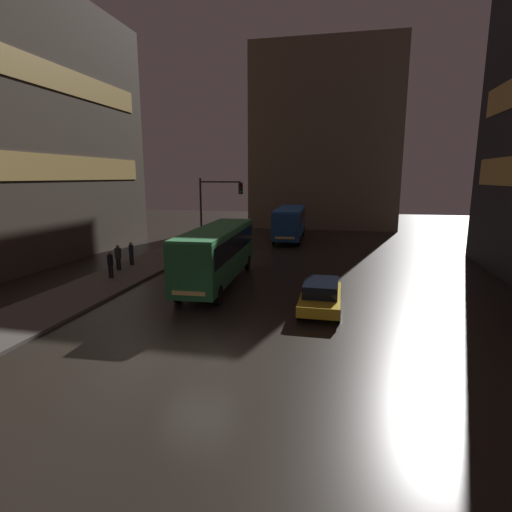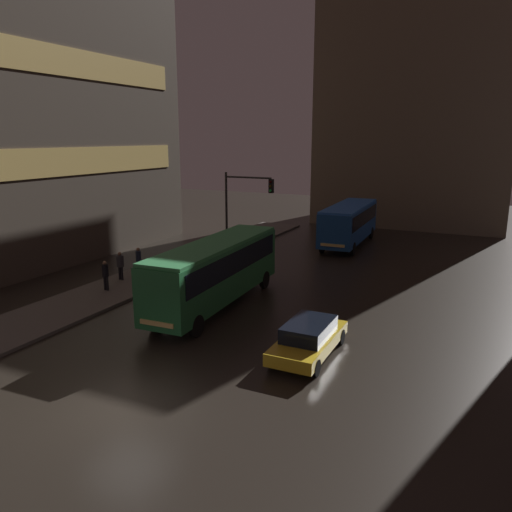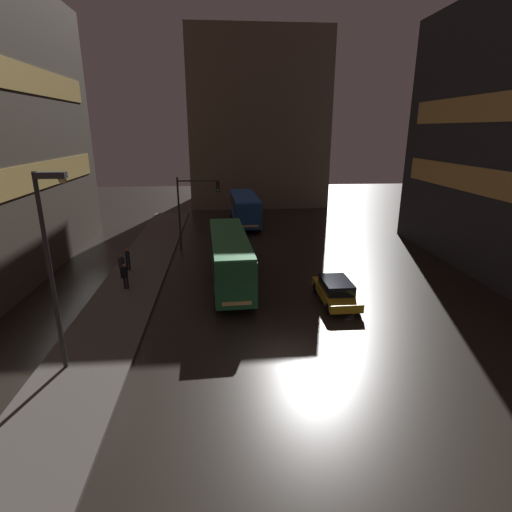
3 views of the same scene
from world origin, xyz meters
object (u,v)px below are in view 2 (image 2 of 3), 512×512
object	(u,v)px
pedestrian_mid	(120,263)
traffic_light_main	(242,203)
pedestrian_near	(139,259)
bus_far	(349,220)
car_taxi	(309,338)
bus_near	(216,267)
pedestrian_far	(105,273)

from	to	relation	value
pedestrian_mid	traffic_light_main	distance (m)	9.03
pedestrian_near	traffic_light_main	world-z (taller)	traffic_light_main
traffic_light_main	bus_far	bearing A→B (deg)	62.08
car_taxi	pedestrian_mid	size ratio (longest dim) A/B	2.70
bus_near	pedestrian_mid	distance (m)	7.60
pedestrian_mid	traffic_light_main	size ratio (longest dim) A/B	0.28
bus_near	car_taxi	distance (m)	7.38
car_taxi	traffic_light_main	xyz separation A→B (m)	(-9.19, 12.04, 3.52)
pedestrian_far	bus_near	bearing A→B (deg)	-178.12
bus_far	bus_near	bearing A→B (deg)	81.21
bus_far	pedestrian_far	bearing A→B (deg)	62.29
pedestrian_mid	pedestrian_far	size ratio (longest dim) A/B	1.01
bus_far	pedestrian_far	xyz separation A→B (m)	(-8.78, -18.43, -0.88)
bus_far	pedestrian_near	distance (m)	17.52
bus_near	traffic_light_main	world-z (taller)	traffic_light_main
pedestrian_mid	traffic_light_main	world-z (taller)	traffic_light_main
car_taxi	pedestrian_far	distance (m)	13.39
bus_far	pedestrian_mid	distance (m)	18.96
pedestrian_near	traffic_light_main	distance (m)	7.80
pedestrian_mid	pedestrian_near	bearing A→B (deg)	-14.05
pedestrian_far	bus_far	bearing A→B (deg)	-119.56
pedestrian_near	car_taxi	bearing A→B (deg)	-161.46
pedestrian_far	traffic_light_main	bearing A→B (deg)	-116.99
pedestrian_mid	pedestrian_far	xyz separation A→B (m)	(0.68, -2.03, -0.06)
pedestrian_mid	pedestrian_far	bearing A→B (deg)	-174.33
bus_far	car_taxi	size ratio (longest dim) A/B	2.14
bus_near	pedestrian_mid	bearing A→B (deg)	-12.82
pedestrian_near	bus_near	bearing A→B (deg)	-158.00
pedestrian_far	traffic_light_main	size ratio (longest dim) A/B	0.27
car_taxi	pedestrian_far	bearing A→B (deg)	-12.32
bus_near	bus_far	xyz separation A→B (m)	(2.03, 17.73, -0.07)
bus_near	pedestrian_near	bearing A→B (deg)	-24.75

